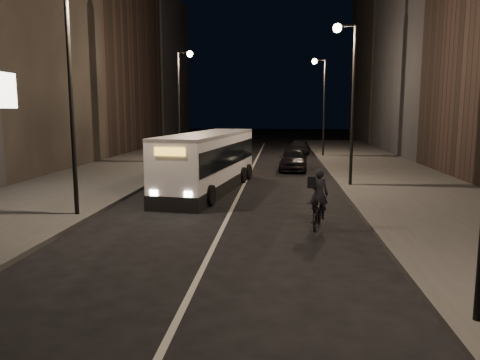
% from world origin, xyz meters
% --- Properties ---
extents(ground, '(180.00, 180.00, 0.00)m').
position_xyz_m(ground, '(0.00, 0.00, 0.00)').
color(ground, black).
rests_on(ground, ground).
extents(sidewalk_right, '(7.00, 70.00, 0.16)m').
position_xyz_m(sidewalk_right, '(8.50, 14.00, 0.08)').
color(sidewalk_right, '#363633').
rests_on(sidewalk_right, ground).
extents(sidewalk_left, '(7.00, 70.00, 0.16)m').
position_xyz_m(sidewalk_left, '(-8.50, 14.00, 0.08)').
color(sidewalk_left, '#363633').
rests_on(sidewalk_left, ground).
extents(building_row_right, '(8.00, 61.00, 21.00)m').
position_xyz_m(building_row_right, '(16.00, 27.50, 10.50)').
color(building_row_right, black).
rests_on(building_row_right, ground).
extents(building_row_left, '(8.00, 61.00, 22.00)m').
position_xyz_m(building_row_left, '(-16.00, 28.50, 11.00)').
color(building_row_left, black).
rests_on(building_row_left, ground).
extents(streetlight_right_mid, '(1.20, 0.44, 8.12)m').
position_xyz_m(streetlight_right_mid, '(5.33, 12.00, 5.36)').
color(streetlight_right_mid, black).
rests_on(streetlight_right_mid, sidewalk_right).
extents(streetlight_right_far, '(1.20, 0.44, 8.12)m').
position_xyz_m(streetlight_right_far, '(5.33, 28.00, 5.36)').
color(streetlight_right_far, black).
rests_on(streetlight_right_far, sidewalk_right).
extents(streetlight_left_near, '(1.20, 0.44, 8.12)m').
position_xyz_m(streetlight_left_near, '(-5.33, 4.00, 5.36)').
color(streetlight_left_near, black).
rests_on(streetlight_left_near, sidewalk_left).
extents(streetlight_left_far, '(1.20, 0.44, 8.12)m').
position_xyz_m(streetlight_left_far, '(-5.33, 22.00, 5.36)').
color(streetlight_left_far, black).
rests_on(streetlight_left_far, sidewalk_left).
extents(city_bus, '(3.67, 10.89, 2.89)m').
position_xyz_m(city_bus, '(-1.60, 10.54, 1.57)').
color(city_bus, white).
rests_on(city_bus, ground).
extents(cyclist_on_bicycle, '(0.97, 1.88, 2.07)m').
position_xyz_m(cyclist_on_bicycle, '(3.25, 3.29, 0.69)').
color(cyclist_on_bicycle, black).
rests_on(cyclist_on_bicycle, ground).
extents(car_near, '(2.04, 4.54, 1.52)m').
position_xyz_m(car_near, '(2.83, 18.79, 0.76)').
color(car_near, black).
rests_on(car_near, ground).
extents(car_mid, '(1.90, 4.41, 1.41)m').
position_xyz_m(car_mid, '(-3.44, 24.65, 0.71)').
color(car_mid, '#3B3B3E').
rests_on(car_mid, ground).
extents(car_far, '(2.39, 4.68, 1.30)m').
position_xyz_m(car_far, '(3.60, 29.54, 0.65)').
color(car_far, black).
rests_on(car_far, ground).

